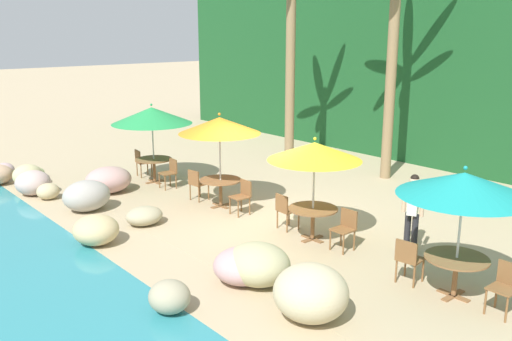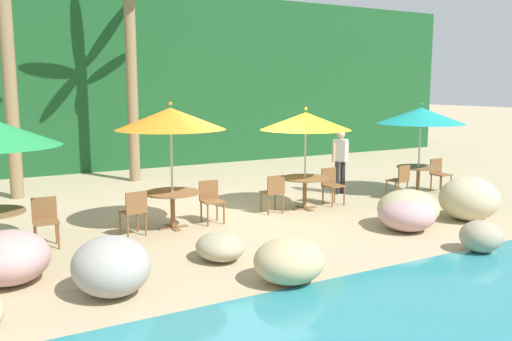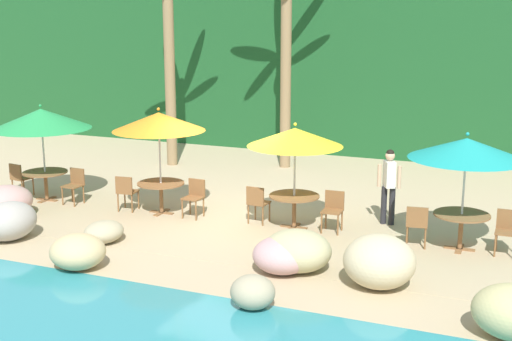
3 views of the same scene
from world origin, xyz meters
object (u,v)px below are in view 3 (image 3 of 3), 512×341
at_px(umbrella_orange, 159,122).
at_px(chair_teal_seaward, 507,229).
at_px(umbrella_yellow, 295,137).
at_px(palm_tree_second, 286,18).
at_px(chair_orange_inland, 126,191).
at_px(chair_yellow_inland, 257,202).
at_px(umbrella_teal, 467,149).
at_px(dining_table_yellow, 294,201).
at_px(chair_orange_seaward, 195,195).
at_px(dining_table_orange, 161,188).
at_px(chair_yellow_seaward, 333,208).
at_px(chair_teal_inland, 417,223).
at_px(dining_table_green, 45,177).
at_px(palm_tree_nearest, 169,30).
at_px(dining_table_teal, 461,220).
at_px(umbrella_green, 41,119).
at_px(chair_green_seaward, 75,183).
at_px(chair_green_inland, 19,177).
at_px(waiter_in_white, 389,181).

relative_size(umbrella_orange, chair_teal_seaward, 2.88).
distance_m(umbrella_yellow, chair_teal_seaward, 4.62).
relative_size(umbrella_yellow, palm_tree_second, 0.35).
relative_size(chair_orange_inland, chair_yellow_inland, 1.00).
bearing_deg(umbrella_teal, dining_table_yellow, 178.82).
relative_size(chair_orange_seaward, chair_teal_seaward, 1.00).
height_order(dining_table_orange, chair_yellow_seaward, chair_yellow_seaward).
bearing_deg(chair_teal_inland, palm_tree_second, 129.92).
relative_size(dining_table_green, palm_tree_nearest, 0.17).
xyz_separation_m(chair_teal_inland, palm_tree_nearest, (-8.29, 4.89, 3.58)).
distance_m(dining_table_teal, chair_teal_inland, 0.86).
relative_size(chair_orange_inland, dining_table_teal, 0.79).
bearing_deg(chair_yellow_inland, dining_table_teal, -0.46).
xyz_separation_m(umbrella_green, palm_tree_nearest, (0.89, 4.85, 2.02)).
bearing_deg(umbrella_yellow, umbrella_orange, -177.83).
bearing_deg(dining_table_orange, umbrella_yellow, 2.17).
bearing_deg(palm_tree_nearest, chair_orange_inland, -72.86).
relative_size(palm_tree_nearest, palm_tree_second, 0.96).
distance_m(chair_green_seaward, umbrella_teal, 9.28).
distance_m(chair_green_seaward, palm_tree_nearest, 6.00).
relative_size(dining_table_orange, dining_table_teal, 1.00).
distance_m(chair_green_inland, dining_table_yellow, 7.35).
distance_m(umbrella_teal, dining_table_teal, 1.44).
relative_size(dining_table_orange, umbrella_teal, 0.46).
bearing_deg(chair_green_seaward, chair_teal_inland, -0.56).
bearing_deg(chair_green_seaward, dining_table_orange, 1.75).
distance_m(umbrella_green, dining_table_teal, 10.11).
bearing_deg(chair_green_seaward, chair_orange_seaward, 2.28).
height_order(chair_yellow_inland, umbrella_teal, umbrella_teal).
bearing_deg(palm_tree_second, palm_tree_nearest, -163.54).
relative_size(dining_table_green, chair_orange_inland, 1.26).
distance_m(umbrella_yellow, chair_teal_inland, 3.09).
distance_m(umbrella_orange, chair_yellow_inland, 2.92).
xyz_separation_m(chair_yellow_seaward, waiter_in_white, (0.99, 0.93, 0.47)).
bearing_deg(chair_teal_inland, umbrella_orange, 178.51).
distance_m(umbrella_orange, umbrella_yellow, 3.26).
bearing_deg(dining_table_green, umbrella_teal, 0.94).
relative_size(chair_orange_inland, palm_tree_nearest, 0.14).
distance_m(umbrella_orange, chair_orange_seaward, 1.87).
relative_size(chair_yellow_inland, chair_teal_inland, 1.00).
xyz_separation_m(dining_table_green, chair_orange_inland, (2.41, -0.08, -0.10)).
bearing_deg(dining_table_green, umbrella_yellow, 2.08).
relative_size(umbrella_green, dining_table_teal, 2.21).
distance_m(umbrella_green, chair_orange_inland, 2.87).
xyz_separation_m(chair_yellow_inland, dining_table_teal, (4.37, -0.04, 0.10)).
relative_size(chair_teal_inland, palm_tree_second, 0.13).
relative_size(dining_table_orange, dining_table_yellow, 1.00).
bearing_deg(chair_teal_seaward, chair_teal_inland, -170.31).
distance_m(chair_green_seaward, palm_tree_second, 7.79).
bearing_deg(chair_yellow_inland, umbrella_teal, -0.46).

